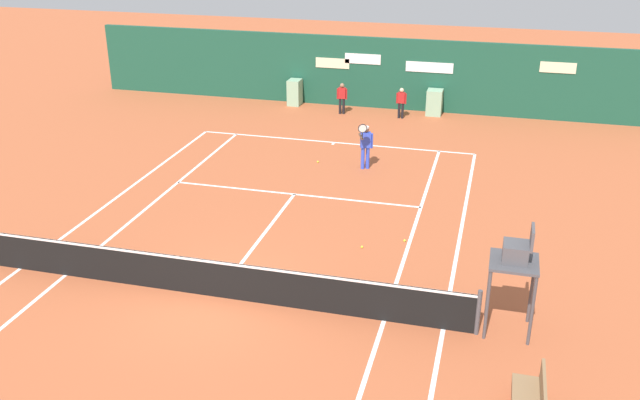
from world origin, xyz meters
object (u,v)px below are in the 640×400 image
object	(u,v)px
umpire_chair	(515,261)
ball_kid_left_post	(342,96)
ball_kid_right_post	(401,101)
player_bench	(532,397)
tennis_ball_near_service_line	(362,247)
tennis_ball_by_sideline	(318,162)
player_on_baseline	(366,143)
tennis_ball_mid_court	(405,241)

from	to	relation	value
umpire_chair	ball_kid_left_post	bearing A→B (deg)	25.40
ball_kid_left_post	ball_kid_right_post	world-z (taller)	ball_kid_left_post
player_bench	ball_kid_left_post	xyz separation A→B (m)	(-7.68, 18.10, 0.27)
player_bench	ball_kid_left_post	size ratio (longest dim) A/B	1.04
tennis_ball_near_service_line	ball_kid_right_post	bearing A→B (deg)	93.98
tennis_ball_by_sideline	tennis_ball_near_service_line	xyz separation A→B (m)	(2.84, -6.07, 0.00)
player_on_baseline	tennis_ball_by_sideline	distance (m)	1.95
tennis_ball_by_sideline	tennis_ball_near_service_line	distance (m)	6.70
umpire_chair	tennis_ball_mid_court	bearing A→B (deg)	37.19
ball_kid_right_post	tennis_ball_mid_court	size ratio (longest dim) A/B	19.20
player_on_baseline	ball_kid_right_post	distance (m)	6.38
umpire_chair	player_on_baseline	distance (m)	10.18
player_bench	ball_kid_left_post	bearing A→B (deg)	22.99
player_on_baseline	ball_kid_right_post	size ratio (longest dim) A/B	1.36
player_bench	tennis_ball_by_sideline	size ratio (longest dim) A/B	20.55
player_on_baseline	tennis_ball_by_sideline	world-z (taller)	player_on_baseline
ball_kid_left_post	tennis_ball_mid_court	xyz separation A→B (m)	(4.47, -11.60, -0.74)
tennis_ball_near_service_line	tennis_ball_mid_court	distance (m)	1.24
tennis_ball_near_service_line	tennis_ball_mid_court	xyz separation A→B (m)	(1.05, 0.67, 0.00)
player_bench	tennis_ball_by_sideline	bearing A→B (deg)	30.81
umpire_chair	player_bench	world-z (taller)	umpire_chair
tennis_ball_mid_court	ball_kid_left_post	bearing A→B (deg)	111.08
ball_kid_left_post	tennis_ball_by_sideline	bearing A→B (deg)	87.93
tennis_ball_by_sideline	tennis_ball_mid_court	distance (m)	6.65
ball_kid_left_post	umpire_chair	bearing A→B (deg)	107.96
player_bench	tennis_ball_near_service_line	distance (m)	7.24
tennis_ball_near_service_line	ball_kid_left_post	bearing A→B (deg)	105.59
player_on_baseline	tennis_ball_near_service_line	bearing A→B (deg)	79.10
tennis_ball_near_service_line	tennis_ball_by_sideline	bearing A→B (deg)	115.09
ball_kid_right_post	tennis_ball_mid_court	xyz separation A→B (m)	(1.90, -11.60, -0.72)
tennis_ball_mid_court	umpire_chair	bearing A→B (deg)	-52.81
ball_kid_right_post	player_bench	bearing A→B (deg)	106.26
umpire_chair	ball_kid_left_post	size ratio (longest dim) A/B	1.85
umpire_chair	tennis_ball_by_sideline	distance (m)	11.35
player_bench	ball_kid_right_post	bearing A→B (deg)	15.77
ball_kid_left_post	ball_kid_right_post	bearing A→B (deg)	172.56
player_bench	player_on_baseline	world-z (taller)	player_on_baseline
ball_kid_left_post	tennis_ball_near_service_line	xyz separation A→B (m)	(3.42, -12.26, -0.74)
umpire_chair	player_bench	xyz separation A→B (m)	(0.44, -2.86, -1.18)
umpire_chair	ball_kid_right_post	bearing A→B (deg)	17.03
player_on_baseline	ball_kid_left_post	world-z (taller)	player_on_baseline
player_bench	tennis_ball_near_service_line	size ratio (longest dim) A/B	20.55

